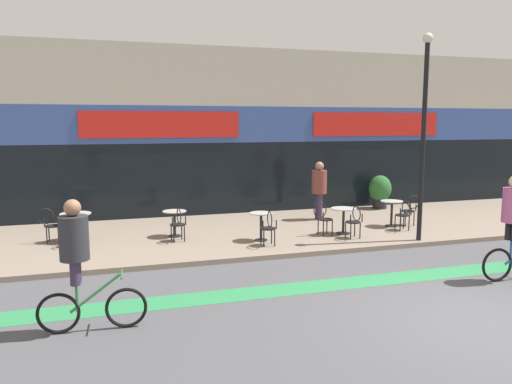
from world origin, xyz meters
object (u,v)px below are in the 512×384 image
bistro_table_0 (76,221)px  cyclist_2 (78,255)px  cafe_chair_1_near (178,222)px  cafe_chair_3_side (323,217)px  lamp_post (424,123)px  cafe_chair_4_side (410,208)px  planter_pot (380,191)px  bistro_table_3 (344,215)px  pedestrian_near_end (319,185)px  bistro_table_2 (261,221)px  cafe_chair_3_near (354,220)px  cafe_chair_0_side (50,223)px  cafe_chair_4_near (404,213)px  bistro_table_4 (392,208)px  cafe_chair_2_near (269,226)px  bistro_table_1 (175,218)px  cafe_chair_0_near (75,226)px

bistro_table_0 → cyclist_2: (0.31, -5.77, 0.57)m
cafe_chair_1_near → cafe_chair_3_side: 3.91m
bistro_table_0 → lamp_post: (8.59, -2.56, 2.51)m
cafe_chair_4_side → planter_pot: (0.70, 2.86, 0.13)m
bistro_table_3 → pedestrian_near_end: size_ratio=0.39×
bistro_table_2 → cafe_chair_1_near: (-2.08, 0.51, -0.00)m
cafe_chair_3_near → cafe_chair_3_side: bearing=43.9°
cyclist_2 → pedestrian_near_end: bearing=47.0°
cafe_chair_0_side → lamp_post: lamp_post is taller
bistro_table_2 → cafe_chair_3_side: cafe_chair_3_side is taller
cafe_chair_1_near → planter_pot: size_ratio=0.76×
cafe_chair_4_near → planter_pot: bearing=-18.8°
bistro_table_4 → cafe_chair_4_side: 0.63m
planter_pot → cafe_chair_2_near: bearing=-144.1°
pedestrian_near_end → cafe_chair_2_near: bearing=-129.1°
bistro_table_3 → cafe_chair_3_near: bearing=-89.8°
cafe_chair_1_near → cafe_chair_3_side: size_ratio=1.00×
cyclist_2 → cafe_chair_1_near: bearing=69.2°
bistro_table_4 → cafe_chair_1_near: size_ratio=0.85×
bistro_table_4 → cafe_chair_2_near: bearing=-164.4°
cafe_chair_0_side → lamp_post: size_ratio=0.17×
cafe_chair_1_near → lamp_post: 6.78m
cafe_chair_1_near → bistro_table_3: bearing=-100.5°
bistro_table_4 → cafe_chair_3_side: cafe_chair_3_side is taller
cafe_chair_0_side → cyclist_2: (0.94, -5.77, 0.58)m
cafe_chair_2_near → planter_pot: (5.58, 4.04, 0.13)m
bistro_table_0 → cafe_chair_4_near: 8.99m
cafe_chair_3_near → bistro_table_2: bearing=76.0°
bistro_table_1 → bistro_table_2: (2.09, -1.14, 0.02)m
bistro_table_0 → cafe_chair_4_near: size_ratio=0.87×
bistro_table_3 → cyclist_2: bearing=-146.3°
bistro_table_2 → cafe_chair_3_near: size_ratio=0.82×
cafe_chair_1_near → cafe_chair_4_side: 6.97m
bistro_table_2 → lamp_post: (3.97, -1.19, 2.52)m
bistro_table_2 → cafe_chair_1_near: cafe_chair_1_near is taller
bistro_table_0 → lamp_post: lamp_post is taller
cafe_chair_0_side → cafe_chair_3_side: size_ratio=1.00×
bistro_table_3 → cafe_chair_4_near: size_ratio=0.80×
cafe_chair_3_side → cafe_chair_4_near: (2.45, -0.14, 0.00)m
lamp_post → cyclist_2: size_ratio=2.56×
cafe_chair_2_near → cafe_chair_4_side: size_ratio=1.00×
cyclist_2 → cafe_chair_3_near: bearing=33.3°
bistro_table_4 → cafe_chair_1_near: 6.34m
cafe_chair_1_near → pedestrian_near_end: pedestrian_near_end is taller
bistro_table_0 → bistro_table_2: bistro_table_2 is taller
bistro_table_1 → pedestrian_near_end: size_ratio=0.38×
bistro_table_2 → lamp_post: bearing=-16.6°
cafe_chair_4_side → pedestrian_near_end: (-2.24, 1.64, 0.58)m
bistro_table_4 → cyclist_2: bearing=-149.9°
cafe_chair_0_near → cyclist_2: (0.31, -5.14, 0.58)m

